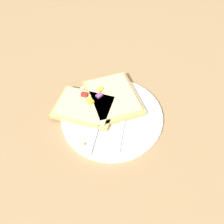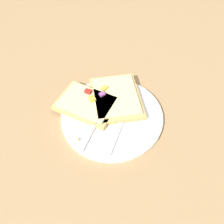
% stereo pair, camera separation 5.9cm
% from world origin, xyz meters
% --- Properties ---
extents(ground_plane, '(4.00, 4.00, 0.00)m').
position_xyz_m(ground_plane, '(0.00, 0.00, 0.00)').
color(ground_plane, '#9E7A51').
extents(plate, '(0.28, 0.28, 0.01)m').
position_xyz_m(plate, '(0.00, 0.00, 0.01)').
color(plate, white).
rests_on(plate, ground).
extents(fork, '(0.12, 0.19, 0.01)m').
position_xyz_m(fork, '(0.03, -0.02, 0.01)').
color(fork, silver).
rests_on(fork, plate).
extents(knife, '(0.12, 0.18, 0.01)m').
position_xyz_m(knife, '(-0.05, -0.02, 0.01)').
color(knife, silver).
rests_on(knife, plate).
extents(pizza_slice_main, '(0.14, 0.17, 0.03)m').
position_xyz_m(pizza_slice_main, '(0.02, 0.05, 0.02)').
color(pizza_slice_main, tan).
rests_on(pizza_slice_main, plate).
extents(pizza_slice_corner, '(0.20, 0.19, 0.03)m').
position_xyz_m(pizza_slice_corner, '(-0.06, 0.04, 0.02)').
color(pizza_slice_corner, tan).
rests_on(pizza_slice_corner, plate).
extents(crumb_scatter, '(0.17, 0.16, 0.01)m').
position_xyz_m(crumb_scatter, '(-0.02, 0.01, 0.02)').
color(crumb_scatter, tan).
rests_on(crumb_scatter, plate).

